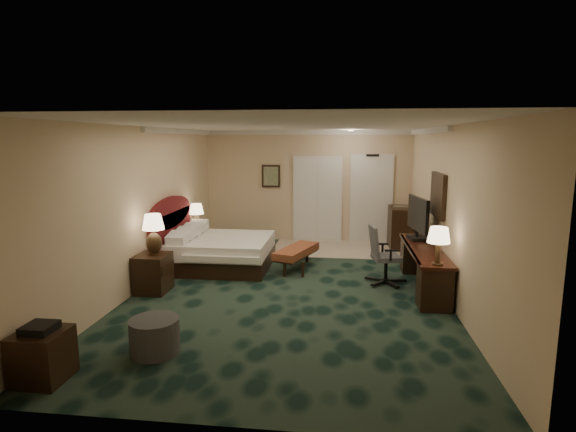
# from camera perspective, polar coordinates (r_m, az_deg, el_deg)

# --- Properties ---
(floor) EXTENTS (5.00, 7.50, 0.00)m
(floor) POSITION_cam_1_polar(r_m,az_deg,el_deg) (7.67, 0.30, -9.18)
(floor) COLOR black
(floor) RESTS_ON ground
(ceiling) EXTENTS (5.00, 7.50, 0.00)m
(ceiling) POSITION_cam_1_polar(r_m,az_deg,el_deg) (7.27, 0.31, 11.41)
(ceiling) COLOR silver
(ceiling) RESTS_ON wall_back
(wall_back) EXTENTS (5.00, 0.00, 2.70)m
(wall_back) POSITION_cam_1_polar(r_m,az_deg,el_deg) (11.06, 2.49, 3.77)
(wall_back) COLOR beige
(wall_back) RESTS_ON ground
(wall_front) EXTENTS (5.00, 0.00, 2.70)m
(wall_front) POSITION_cam_1_polar(r_m,az_deg,el_deg) (3.73, -6.22, -7.91)
(wall_front) COLOR beige
(wall_front) RESTS_ON ground
(wall_left) EXTENTS (0.00, 7.50, 2.70)m
(wall_left) POSITION_cam_1_polar(r_m,az_deg,el_deg) (8.02, -17.74, 1.11)
(wall_left) COLOR beige
(wall_left) RESTS_ON ground
(wall_right) EXTENTS (0.00, 7.50, 2.70)m
(wall_right) POSITION_cam_1_polar(r_m,az_deg,el_deg) (7.50, 19.66, 0.44)
(wall_right) COLOR beige
(wall_right) RESTS_ON ground
(crown_molding) EXTENTS (5.00, 7.50, 0.10)m
(crown_molding) POSITION_cam_1_polar(r_m,az_deg,el_deg) (7.27, 0.31, 11.02)
(crown_molding) COLOR silver
(crown_molding) RESTS_ON wall_back
(tile_patch) EXTENTS (3.20, 1.70, 0.01)m
(tile_patch) POSITION_cam_1_polar(r_m,az_deg,el_deg) (10.41, 7.04, -4.17)
(tile_patch) COLOR #B9AC97
(tile_patch) RESTS_ON ground
(headboard) EXTENTS (0.12, 2.00, 1.40)m
(headboard) POSITION_cam_1_polar(r_m,az_deg,el_deg) (9.01, -14.57, -2.04)
(headboard) COLOR #4C100E
(headboard) RESTS_ON ground
(entry_door) EXTENTS (1.02, 0.06, 2.18)m
(entry_door) POSITION_cam_1_polar(r_m,az_deg,el_deg) (11.05, 10.51, 2.05)
(entry_door) COLOR silver
(entry_door) RESTS_ON ground
(closet_doors) EXTENTS (1.20, 0.06, 2.10)m
(closet_doors) POSITION_cam_1_polar(r_m,az_deg,el_deg) (11.03, 3.76, 2.18)
(closet_doors) COLOR silver
(closet_doors) RESTS_ON ground
(wall_art) EXTENTS (0.45, 0.06, 0.55)m
(wall_art) POSITION_cam_1_polar(r_m,az_deg,el_deg) (11.10, -2.17, 5.09)
(wall_art) COLOR #486958
(wall_art) RESTS_ON wall_back
(wall_mirror) EXTENTS (0.05, 0.95, 0.75)m
(wall_mirror) POSITION_cam_1_polar(r_m,az_deg,el_deg) (8.04, 18.52, 2.53)
(wall_mirror) COLOR white
(wall_mirror) RESTS_ON wall_right
(bed) EXTENTS (1.85, 1.72, 0.59)m
(bed) POSITION_cam_1_polar(r_m,az_deg,el_deg) (8.95, -8.31, -4.58)
(bed) COLOR silver
(bed) RESTS_ON ground
(nightstand_near) EXTENTS (0.50, 0.57, 0.63)m
(nightstand_near) POSITION_cam_1_polar(r_m,az_deg,el_deg) (7.76, -16.77, -6.96)
(nightstand_near) COLOR black
(nightstand_near) RESTS_ON ground
(nightstand_far) EXTENTS (0.43, 0.49, 0.53)m
(nightstand_far) POSITION_cam_1_polar(r_m,az_deg,el_deg) (10.04, -11.33, -3.28)
(nightstand_far) COLOR black
(nightstand_far) RESTS_ON ground
(lamp_near) EXTENTS (0.40, 0.40, 0.67)m
(lamp_near) POSITION_cam_1_polar(r_m,az_deg,el_deg) (7.61, -16.69, -2.26)
(lamp_near) COLOR black
(lamp_near) RESTS_ON nightstand_near
(lamp_far) EXTENTS (0.37, 0.37, 0.59)m
(lamp_far) POSITION_cam_1_polar(r_m,az_deg,el_deg) (9.89, -11.53, -0.16)
(lamp_far) COLOR black
(lamp_far) RESTS_ON nightstand_far
(bed_bench) EXTENTS (0.83, 1.32, 0.42)m
(bed_bench) POSITION_cam_1_polar(r_m,az_deg,el_deg) (8.75, 1.09, -5.37)
(bed_bench) COLOR brown
(bed_bench) RESTS_ON ground
(ottoman) EXTENTS (0.76, 0.76, 0.41)m
(ottoman) POSITION_cam_1_polar(r_m,az_deg,el_deg) (5.66, -16.58, -14.40)
(ottoman) COLOR #353535
(ottoman) RESTS_ON ground
(side_table) EXTENTS (0.49, 0.49, 0.53)m
(side_table) POSITION_cam_1_polar(r_m,az_deg,el_deg) (5.49, -28.74, -15.32)
(side_table) COLOR black
(side_table) RESTS_ON ground
(desk) EXTENTS (0.52, 2.39, 0.69)m
(desk) POSITION_cam_1_polar(r_m,az_deg,el_deg) (7.95, 16.79, -6.33)
(desk) COLOR black
(desk) RESTS_ON ground
(tv) EXTENTS (0.24, 1.00, 0.77)m
(tv) POSITION_cam_1_polar(r_m,az_deg,el_deg) (8.43, 16.16, -0.29)
(tv) COLOR black
(tv) RESTS_ON desk
(desk_lamp) EXTENTS (0.36, 0.36, 0.57)m
(desk_lamp) POSITION_cam_1_polar(r_m,az_deg,el_deg) (6.79, 18.54, -3.63)
(desk_lamp) COLOR black
(desk_lamp) RESTS_ON desk
(desk_chair) EXTENTS (0.69, 0.66, 1.02)m
(desk_chair) POSITION_cam_1_polar(r_m,az_deg,el_deg) (7.97, 12.38, -4.85)
(desk_chair) COLOR #4C4C4C
(desk_chair) RESTS_ON ground
(minibar) EXTENTS (0.50, 0.90, 0.95)m
(minibar) POSITION_cam_1_polar(r_m,az_deg,el_deg) (10.70, 14.07, -1.44)
(minibar) COLOR black
(minibar) RESTS_ON ground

